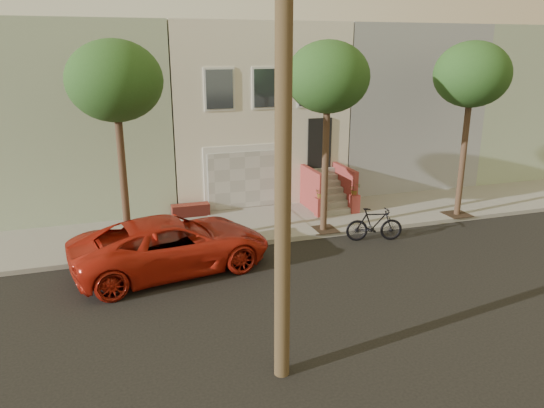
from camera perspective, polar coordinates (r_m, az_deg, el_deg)
name	(u,v)px	position (r m, az deg, el deg)	size (l,w,h in m)	color
ground	(347,285)	(14.28, 8.33, -8.87)	(90.00, 90.00, 0.00)	black
sidewalk	(282,222)	(18.82, 1.14, -1.98)	(40.00, 3.70, 0.15)	gray
house_row	(240,107)	(23.53, -3.59, 10.72)	(33.10, 11.70, 7.00)	beige
tree_left	(115,82)	(15.38, -17.06, 12.80)	(2.70, 2.57, 6.30)	#2D2116
tree_mid	(328,78)	(16.85, 6.23, 13.72)	(2.70, 2.57, 6.30)	#2D2116
tree_right	(472,76)	(19.75, 21.34, 13.15)	(2.70, 2.57, 6.30)	#2D2116
pickup_truck	(172,244)	(15.01, -11.02, -4.43)	(2.60, 5.65, 1.57)	#AE1F11
motorcycle	(374,224)	(17.37, 11.31, -2.23)	(0.53, 1.89, 1.14)	black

